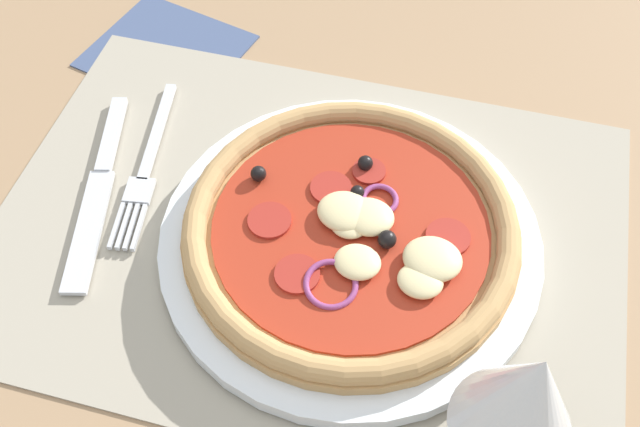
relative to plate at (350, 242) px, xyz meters
The scene contains 8 objects.
ground_plane 4.43cm from the plate, 12.00° to the right, with size 190.00×140.00×2.40cm, color #9E7A56.
placemat 3.88cm from the plate, 12.00° to the right, with size 49.33×35.32×0.40cm, color #A39984.
plate is the anchor object (origin of this frame).
pizza 1.82cm from the plate, 156.19° to the left, with size 25.42×25.42×2.68cm.
fork 18.48cm from the plate, ahead, with size 4.37×18.01×0.44cm.
knife 21.13cm from the plate, ahead, with size 6.43×19.81×0.62cm.
wine_glass 20.53cm from the plate, 132.73° to the left, with size 7.20×7.20×14.90cm.
napkin 28.60cm from the plate, 38.39° to the right, with size 13.59×12.24×0.36cm, color #425175.
Camera 1 is at (-9.42, 31.49, 47.40)cm, focal length 40.82 mm.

